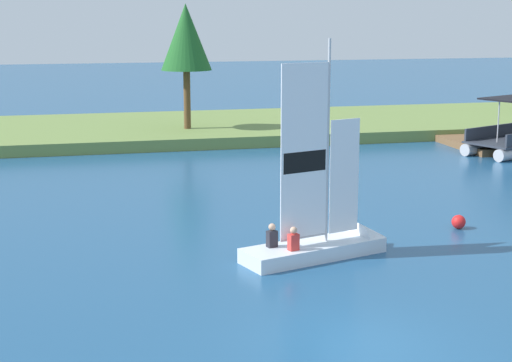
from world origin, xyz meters
The scene contains 6 objects.
ground_plane centered at (0.00, 0.00, 0.00)m, with size 200.00×200.00×0.00m, color navy.
shore_bank centered at (0.00, 30.80, 0.31)m, with size 80.00×11.94×0.61m, color olive.
shoreline_tree_midright centered at (0.70, 28.64, 5.54)m, with size 2.75×2.75×6.76m.
wooden_dock centered at (14.67, 22.53, 0.18)m, with size 1.93×5.60×0.36m, color brown.
sailboat centered at (1.63, 6.44, 0.47)m, with size 4.95×2.60×6.53m.
channel_buoy centered at (6.44, 8.10, 0.23)m, with size 0.45×0.45×0.45m, color red.
Camera 1 is at (-5.70, -14.60, 6.82)m, focal length 55.87 mm.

